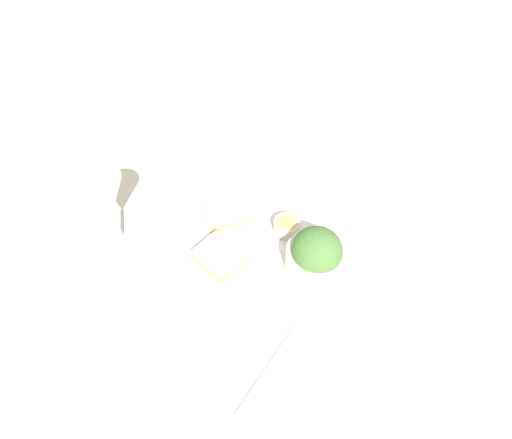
{
  "coord_description": "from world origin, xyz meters",
  "views": [
    {
      "loc": [
        0.23,
        -0.46,
        0.66
      ],
      "look_at": [
        0.0,
        0.0,
        0.03
      ],
      "focal_mm": 28.0,
      "sensor_mm": 36.0,
      "label": 1
    }
  ],
  "objects_px": {
    "cheese_toast_near": "(230,212)",
    "salad_bowl": "(316,254)",
    "wine_glass": "(106,199)",
    "sauce_ramekin": "(287,226)",
    "cheese_toast_far": "(220,256)",
    "fork": "(270,366)"
  },
  "relations": [
    {
      "from": "salad_bowl",
      "to": "cheese_toast_far",
      "type": "bearing_deg",
      "value": -157.8
    },
    {
      "from": "sauce_ramekin",
      "to": "fork",
      "type": "height_order",
      "value": "sauce_ramekin"
    },
    {
      "from": "cheese_toast_far",
      "to": "wine_glass",
      "type": "xyz_separation_m",
      "value": [
        -0.21,
        -0.04,
        0.09
      ]
    },
    {
      "from": "wine_glass",
      "to": "cheese_toast_far",
      "type": "bearing_deg",
      "value": 9.62
    },
    {
      "from": "sauce_ramekin",
      "to": "cheese_toast_near",
      "type": "xyz_separation_m",
      "value": [
        -0.12,
        -0.02,
        -0.0
      ]
    },
    {
      "from": "sauce_ramekin",
      "to": "wine_glass",
      "type": "xyz_separation_m",
      "value": [
        -0.3,
        -0.16,
        0.09
      ]
    },
    {
      "from": "cheese_toast_far",
      "to": "wine_glass",
      "type": "height_order",
      "value": "wine_glass"
    },
    {
      "from": "sauce_ramekin",
      "to": "cheese_toast_near",
      "type": "bearing_deg",
      "value": -171.56
    },
    {
      "from": "salad_bowl",
      "to": "sauce_ramekin",
      "type": "xyz_separation_m",
      "value": [
        -0.08,
        0.06,
        -0.02
      ]
    },
    {
      "from": "salad_bowl",
      "to": "fork",
      "type": "distance_m",
      "value": 0.21
    },
    {
      "from": "cheese_toast_near",
      "to": "fork",
      "type": "xyz_separation_m",
      "value": [
        0.21,
        -0.24,
        -0.02
      ]
    },
    {
      "from": "sauce_ramekin",
      "to": "cheese_toast_far",
      "type": "relative_size",
      "value": 0.5
    },
    {
      "from": "cheese_toast_near",
      "to": "cheese_toast_far",
      "type": "bearing_deg",
      "value": -70.7
    },
    {
      "from": "cheese_toast_near",
      "to": "wine_glass",
      "type": "relative_size",
      "value": 0.73
    },
    {
      "from": "salad_bowl",
      "to": "cheese_toast_far",
      "type": "relative_size",
      "value": 1.05
    },
    {
      "from": "cheese_toast_far",
      "to": "salad_bowl",
      "type": "bearing_deg",
      "value": 22.2
    },
    {
      "from": "sauce_ramekin",
      "to": "cheese_toast_far",
      "type": "bearing_deg",
      "value": -124.67
    },
    {
      "from": "salad_bowl",
      "to": "wine_glass",
      "type": "relative_size",
      "value": 0.66
    },
    {
      "from": "cheese_toast_near",
      "to": "wine_glass",
      "type": "height_order",
      "value": "wine_glass"
    },
    {
      "from": "wine_glass",
      "to": "cheese_toast_near",
      "type": "bearing_deg",
      "value": 38.76
    },
    {
      "from": "cheese_toast_near",
      "to": "salad_bowl",
      "type": "bearing_deg",
      "value": -10.26
    },
    {
      "from": "sauce_ramekin",
      "to": "wine_glass",
      "type": "relative_size",
      "value": 0.31
    }
  ]
}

